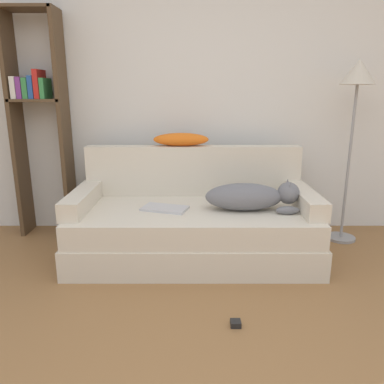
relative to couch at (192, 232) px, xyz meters
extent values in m
cube|color=silver|center=(0.04, 0.72, 1.15)|extent=(7.70, 0.06, 2.70)
cube|color=beige|center=(0.00, 0.00, -0.09)|extent=(1.87, 0.94, 0.22)
cube|color=beige|center=(0.00, -0.01, 0.11)|extent=(1.83, 0.90, 0.18)
cube|color=beige|center=(0.00, 0.40, 0.42)|extent=(1.83, 0.15, 0.42)
cube|color=beige|center=(-0.86, -0.01, 0.27)|extent=(0.15, 0.75, 0.14)
cube|color=beige|center=(0.86, -0.01, 0.27)|extent=(0.15, 0.75, 0.14)
ellipsoid|color=slate|center=(0.38, -0.06, 0.31)|extent=(0.58, 0.24, 0.21)
sphere|color=slate|center=(0.72, -0.06, 0.34)|extent=(0.17, 0.17, 0.17)
cone|color=slate|center=(0.72, -0.11, 0.40)|extent=(0.06, 0.06, 0.07)
cone|color=slate|center=(0.72, -0.02, 0.40)|extent=(0.06, 0.06, 0.07)
ellipsoid|color=slate|center=(0.69, -0.17, 0.24)|extent=(0.17, 0.06, 0.06)
cube|color=#B7B7BC|center=(-0.22, -0.05, 0.22)|extent=(0.38, 0.29, 0.02)
ellipsoid|color=orange|center=(-0.11, 0.41, 0.69)|extent=(0.47, 0.17, 0.11)
cube|color=#4C3823|center=(-1.56, 0.54, 0.77)|extent=(0.04, 0.26, 1.95)
cube|color=#4C3823|center=(-1.13, 0.54, 0.77)|extent=(0.04, 0.26, 1.95)
cube|color=#4C3823|center=(-1.35, 0.54, 1.74)|extent=(0.44, 0.26, 0.02)
cube|color=#4C3823|center=(-1.35, 0.54, 1.01)|extent=(0.44, 0.26, 0.02)
cube|color=silver|center=(-1.50, 0.53, 1.11)|extent=(0.04, 0.20, 0.18)
cube|color=#753384|center=(-1.46, 0.53, 1.11)|extent=(0.04, 0.20, 0.18)
cube|color=#337F42|center=(-1.41, 0.53, 1.11)|extent=(0.04, 0.20, 0.17)
cube|color=#234C93|center=(-1.36, 0.53, 1.11)|extent=(0.04, 0.20, 0.19)
cube|color=red|center=(-1.31, 0.53, 1.14)|extent=(0.04, 0.20, 0.24)
cube|color=#337F42|center=(-1.26, 0.53, 1.11)|extent=(0.04, 0.20, 0.17)
cylinder|color=gray|center=(1.32, 0.35, -0.19)|extent=(0.25, 0.25, 0.02)
cylinder|color=gray|center=(1.32, 0.35, 0.48)|extent=(0.02, 0.02, 1.31)
cone|color=beige|center=(1.32, 0.35, 1.23)|extent=(0.28, 0.28, 0.20)
cube|color=black|center=(0.23, -0.94, -0.18)|extent=(0.06, 0.06, 0.03)
camera|label=1|loc=(-0.01, -2.78, 1.07)|focal=35.00mm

